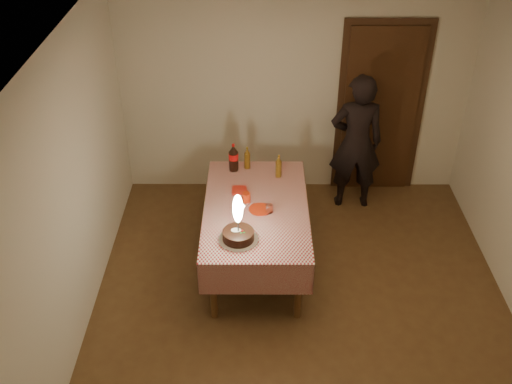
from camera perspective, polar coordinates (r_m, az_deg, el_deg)
ground at (r=5.82m, az=4.36°, el=-11.49°), size 4.00×4.50×0.01m
room_shell at (r=4.85m, az=5.54°, el=3.01°), size 4.04×4.54×2.62m
dining_table at (r=5.92m, az=0.00°, el=-2.20°), size 1.02×1.72×0.74m
birthday_cake at (r=5.39m, az=-1.70°, el=-3.58°), size 0.36×0.36×0.49m
red_plate at (r=5.82m, az=0.38°, el=-1.66°), size 0.22×0.22×0.01m
red_cup at (r=5.91m, az=-0.92°, el=-0.51°), size 0.08×0.08×0.10m
clear_cup at (r=5.76m, az=1.27°, el=-1.59°), size 0.07×0.07×0.09m
napkin_stack at (r=6.09m, az=-1.59°, el=0.18°), size 0.15×0.15×0.02m
cola_bottle at (r=6.36m, az=-2.16°, el=3.29°), size 0.10×0.10×0.32m
amber_bottle_left at (r=6.41m, az=-0.85°, el=3.22°), size 0.06×0.06×0.25m
amber_bottle_right at (r=6.27m, az=2.17°, el=2.42°), size 0.06×0.06×0.25m
photographer at (r=6.87m, az=9.51°, el=4.67°), size 0.60×0.45×1.65m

